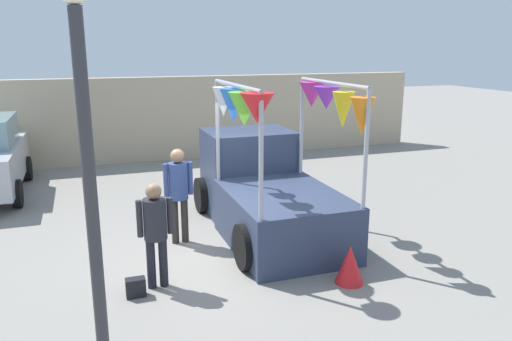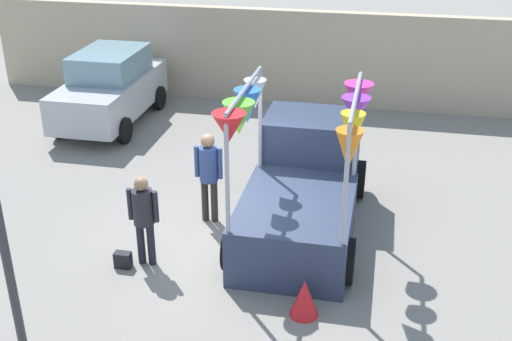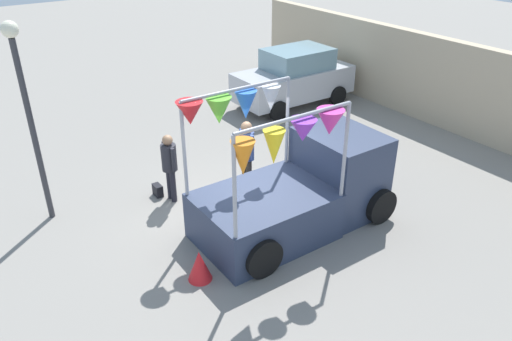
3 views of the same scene
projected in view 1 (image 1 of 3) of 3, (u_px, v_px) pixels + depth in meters
name	position (u px, v px, depth m)	size (l,w,h in m)	color
ground_plane	(221.00, 252.00, 8.80)	(60.00, 60.00, 0.00)	gray
vendor_truck	(264.00, 184.00, 9.78)	(2.36, 4.09, 2.94)	#2D3851
person_customer	(155.00, 226.00, 7.29)	(0.53, 0.34, 1.61)	black
person_vendor	(179.00, 187.00, 8.97)	(0.53, 0.34, 1.76)	#2D2823
handbag	(136.00, 287.00, 7.20)	(0.28, 0.16, 0.28)	black
street_lamp	(86.00, 144.00, 4.33)	(0.32, 0.32, 4.17)	#333338
brick_boundary_wall	(155.00, 119.00, 15.60)	(18.00, 0.36, 2.60)	tan
folded_kite_bundle_crimson	(350.00, 265.00, 7.58)	(0.44, 0.44, 0.60)	red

